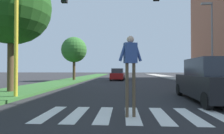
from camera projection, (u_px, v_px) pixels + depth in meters
name	position (u px, v px, depth m)	size (l,w,h in m)	color
ground_plane	(128.00, 79.00, 27.52)	(140.00, 140.00, 0.00)	#262628
crosswalk	(147.00, 115.00, 5.62)	(6.75, 2.20, 0.01)	silver
median_strip	(77.00, 79.00, 25.98)	(3.51, 64.00, 0.15)	#2D5B28
tree_mid	(11.00, 5.00, 10.77)	(4.74, 4.74, 7.60)	#4C3823
tree_far	(74.00, 50.00, 23.14)	(3.30, 3.30, 5.59)	#4C3823
sidewalk_right	(184.00, 79.00, 25.04)	(3.00, 64.00, 0.15)	#9E9991
traffic_light_gantry	(63.00, 10.00, 8.56)	(8.10, 0.30, 6.00)	gold
street_lamp_right	(211.00, 36.00, 16.23)	(1.02, 0.24, 7.50)	slate
pedestrian_performer	(130.00, 63.00, 5.43)	(0.74, 0.33, 2.49)	brown
suv_crossing	(210.00, 81.00, 8.10)	(2.17, 4.69, 1.97)	black
sedan_midblock	(118.00, 75.00, 24.86)	(2.04, 4.65, 1.64)	maroon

